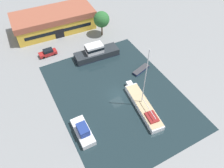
{
  "coord_description": "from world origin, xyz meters",
  "views": [
    {
      "loc": [
        -15.15,
        -25.6,
        34.56
      ],
      "look_at": [
        0.0,
        2.42,
        1.0
      ],
      "focal_mm": 35.0,
      "sensor_mm": 36.0,
      "label": 1
    }
  ],
  "objects": [
    {
      "name": "warehouse_building",
      "position": [
        -3.44,
        30.06,
        2.67
      ],
      "size": [
        22.48,
        10.83,
        5.27
      ],
      "rotation": [
        0.0,
        0.0,
        -0.05
      ],
      "color": "gold",
      "rests_on": "ground"
    },
    {
      "name": "motor_cruiser",
      "position": [
        1.48,
        13.35,
        1.31
      ],
      "size": [
        11.09,
        4.24,
        3.63
      ],
      "rotation": [
        0.0,
        0.0,
        1.5
      ],
      "color": "#23282D",
      "rests_on": "water_canal"
    },
    {
      "name": "parked_car",
      "position": [
        -8.76,
        19.55,
        0.84
      ],
      "size": [
        4.37,
        1.76,
        1.69
      ],
      "rotation": [
        0.0,
        0.0,
        1.58
      ],
      "color": "maroon",
      "rests_on": "ground"
    },
    {
      "name": "small_dinghy",
      "position": [
        8.43,
        3.86,
        0.28
      ],
      "size": [
        4.85,
        2.65,
        0.53
      ],
      "rotation": [
        0.0,
        0.0,
        5.01
      ],
      "color": "#19234C",
      "rests_on": "water_canal"
    },
    {
      "name": "ground_plane",
      "position": [
        0.0,
        0.0,
        0.0
      ],
      "size": [
        440.0,
        440.0,
        0.0
      ],
      "primitive_type": "plane",
      "color": "gray"
    },
    {
      "name": "cabin_boat",
      "position": [
        -9.96,
        -5.2,
        0.93
      ],
      "size": [
        2.5,
        6.2,
        2.61
      ],
      "rotation": [
        0.0,
        0.0,
        -0.01
      ],
      "color": "silver",
      "rests_on": "water_canal"
    },
    {
      "name": "water_canal",
      "position": [
        0.0,
        0.0,
        0.0
      ],
      "size": [
        24.33,
        32.32,
        0.01
      ],
      "primitive_type": "cube",
      "color": "#19282D",
      "rests_on": "ground"
    },
    {
      "name": "sailboat_moored",
      "position": [
        2.72,
        -5.35,
        0.67
      ],
      "size": [
        3.95,
        13.05,
        13.9
      ],
      "rotation": [
        0.0,
        0.0,
        -0.12
      ],
      "color": "white",
      "rests_on": "water_canal"
    },
    {
      "name": "quay_tree_near_building",
      "position": [
        7.05,
        21.26,
        4.68
      ],
      "size": [
        4.21,
        4.21,
        6.81
      ],
      "color": "brown",
      "rests_on": "ground"
    }
  ]
}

